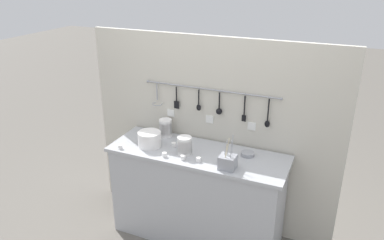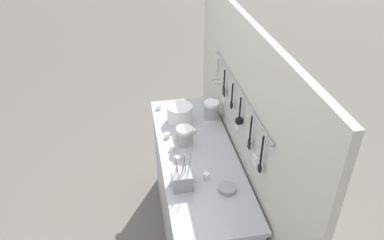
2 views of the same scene
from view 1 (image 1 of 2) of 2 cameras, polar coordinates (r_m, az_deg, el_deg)
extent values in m
plane|color=#666059|center=(3.71, 0.78, -16.94)|extent=(20.00, 20.00, 0.00)
cube|color=#ADAFB5|center=(3.24, 0.86, -5.14)|extent=(1.56, 0.54, 0.03)
cube|color=#ADAFB5|center=(3.46, 0.81, -11.55)|extent=(1.50, 0.51, 0.84)
cube|color=beige|center=(3.47, 2.80, -2.24)|extent=(2.36, 0.04, 1.82)
cylinder|color=#93969E|center=(3.27, 2.74, 4.67)|extent=(1.24, 0.01, 0.01)
sphere|color=#93969E|center=(3.53, -6.75, 5.88)|extent=(0.02, 0.02, 0.02)
sphere|color=#93969E|center=(3.12, 13.46, 3.15)|extent=(0.02, 0.02, 0.02)
cylinder|color=#93969E|center=(3.50, -5.36, 4.26)|extent=(0.01, 0.01, 0.15)
torus|color=#93969E|center=(3.54, -5.29, 2.47)|extent=(0.10, 0.10, 0.01)
cylinder|color=#93969E|center=(3.49, -5.31, 5.61)|extent=(0.00, 0.01, 0.02)
cylinder|color=black|center=(3.41, -2.39, 3.93)|extent=(0.01, 0.01, 0.14)
cube|color=black|center=(3.44, -2.37, 2.32)|extent=(0.05, 0.01, 0.07)
cylinder|color=#93969E|center=(3.40, -2.33, 5.24)|extent=(0.01, 0.01, 0.02)
cylinder|color=black|center=(3.32, 1.03, 3.46)|extent=(0.01, 0.01, 0.14)
ellipsoid|color=black|center=(3.36, 1.02, 1.92)|extent=(0.04, 0.02, 0.06)
cylinder|color=#93969E|center=(3.31, 1.12, 4.79)|extent=(0.01, 0.01, 0.02)
cylinder|color=black|center=(3.26, 4.19, 2.91)|extent=(0.01, 0.01, 0.15)
sphere|color=black|center=(3.30, 4.14, 1.32)|extent=(0.06, 0.06, 0.06)
cylinder|color=#93969E|center=(3.24, 4.30, 4.36)|extent=(0.01, 0.01, 0.02)
cylinder|color=black|center=(3.20, 8.01, 2.15)|extent=(0.01, 0.01, 0.18)
cube|color=black|center=(3.24, 7.90, 0.27)|extent=(0.04, 0.01, 0.06)
cylinder|color=#93969E|center=(3.18, 8.16, 3.81)|extent=(0.01, 0.01, 0.02)
cylinder|color=black|center=(3.16, 11.55, 1.45)|extent=(0.01, 0.01, 0.20)
ellipsoid|color=black|center=(3.21, 11.38, -0.60)|extent=(0.04, 0.02, 0.06)
cylinder|color=#93969E|center=(3.14, 11.74, 3.29)|extent=(0.00, 0.01, 0.02)
cube|color=white|center=(3.53, -3.22, 1.09)|extent=(0.07, 0.01, 0.07)
cube|color=white|center=(3.38, 2.70, 0.12)|extent=(0.07, 0.01, 0.07)
cube|color=white|center=(3.27, 9.09, -0.92)|extent=(0.07, 0.01, 0.07)
cylinder|color=white|center=(3.19, -1.13, -4.81)|extent=(0.12, 0.12, 0.05)
cylinder|color=white|center=(3.17, -1.13, -4.37)|extent=(0.12, 0.12, 0.05)
cylinder|color=white|center=(3.16, -1.14, -3.93)|extent=(0.12, 0.12, 0.05)
cylinder|color=white|center=(3.15, -1.14, -3.48)|extent=(0.12, 0.12, 0.05)
cylinder|color=white|center=(3.14, -1.15, -3.04)|extent=(0.12, 0.12, 0.05)
cylinder|color=white|center=(3.53, -4.02, -2.02)|extent=(0.12, 0.12, 0.05)
cylinder|color=white|center=(3.52, -4.04, -1.60)|extent=(0.12, 0.12, 0.05)
cylinder|color=white|center=(3.50, -4.05, -1.18)|extent=(0.12, 0.12, 0.05)
cylinder|color=white|center=(3.49, -4.06, -0.75)|extent=(0.12, 0.12, 0.05)
cylinder|color=white|center=(3.48, -4.07, -0.33)|extent=(0.12, 0.12, 0.05)
cylinder|color=white|center=(3.35, -6.43, -3.88)|extent=(0.20, 0.20, 0.01)
cylinder|color=white|center=(3.35, -6.44, -3.72)|extent=(0.20, 0.20, 0.01)
cylinder|color=white|center=(3.34, -6.45, -3.56)|extent=(0.20, 0.20, 0.01)
cylinder|color=white|center=(3.34, -6.46, -3.40)|extent=(0.20, 0.20, 0.01)
cylinder|color=white|center=(3.33, -6.46, -3.24)|extent=(0.20, 0.20, 0.01)
cylinder|color=white|center=(3.33, -6.47, -3.07)|extent=(0.20, 0.20, 0.01)
cylinder|color=white|center=(3.32, -6.48, -2.91)|extent=(0.20, 0.20, 0.01)
cylinder|color=white|center=(3.32, -6.49, -2.75)|extent=(0.20, 0.20, 0.01)
cylinder|color=white|center=(3.32, -6.50, -2.59)|extent=(0.20, 0.20, 0.01)
cylinder|color=white|center=(3.31, -6.50, -2.43)|extent=(0.20, 0.20, 0.01)
cylinder|color=white|center=(3.31, -6.51, -2.26)|extent=(0.20, 0.20, 0.01)
cylinder|color=white|center=(3.30, -6.52, -2.10)|extent=(0.20, 0.20, 0.01)
cylinder|color=white|center=(3.30, -6.53, -1.93)|extent=(0.20, 0.20, 0.01)
cylinder|color=#93969E|center=(3.20, 8.46, -5.14)|extent=(0.11, 0.11, 0.03)
cube|color=#93969E|center=(2.97, 5.45, -6.37)|extent=(0.13, 0.13, 0.11)
cylinder|color=#93969E|center=(2.89, 5.94, -4.94)|extent=(0.02, 0.03, 0.21)
cylinder|color=#93969E|center=(2.95, 5.47, -4.61)|extent=(0.01, 0.01, 0.18)
cylinder|color=#C6B793|center=(2.93, 5.40, -4.57)|extent=(0.03, 0.02, 0.20)
cylinder|color=#93969E|center=(2.96, 5.06, -4.73)|extent=(0.02, 0.01, 0.17)
cylinder|color=#93969E|center=(2.95, 6.15, -4.26)|extent=(0.01, 0.04, 0.22)
cylinder|color=#C6B793|center=(2.91, 5.15, -5.18)|extent=(0.02, 0.02, 0.17)
cylinder|color=white|center=(3.10, -1.37, -5.74)|extent=(0.04, 0.04, 0.04)
cylinder|color=white|center=(3.14, 5.56, -5.46)|extent=(0.04, 0.04, 0.04)
cylinder|color=white|center=(3.32, -2.81, -3.77)|extent=(0.04, 0.04, 0.04)
cylinder|color=white|center=(3.15, -4.22, -5.30)|extent=(0.04, 0.04, 0.04)
cylinder|color=white|center=(3.34, -10.88, -4.00)|extent=(0.04, 0.04, 0.04)
cylinder|color=white|center=(3.07, 0.96, -6.04)|extent=(0.04, 0.04, 0.04)
camera|label=2|loc=(2.45, 50.16, 18.33)|focal=35.00mm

